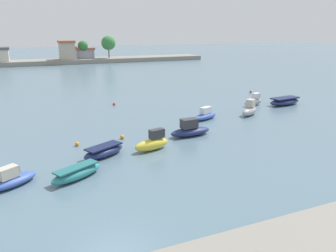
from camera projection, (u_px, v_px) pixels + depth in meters
moored_boat_1 at (12, 179)px, 22.79m from camera, size 3.63×2.95×1.48m
moored_boat_2 at (77, 173)px, 23.87m from camera, size 4.19×2.96×0.96m
moored_boat_3 at (104, 151)px, 28.12m from camera, size 4.21×3.09×0.95m
moored_boat_4 at (152, 143)px, 29.53m from camera, size 3.54×1.78×1.85m
moored_boat_5 at (190, 130)px, 33.48m from camera, size 4.42×1.78×1.79m
moored_boat_6 at (205, 115)px, 39.57m from camera, size 3.98×2.50×1.49m
moored_boat_7 at (250, 110)px, 41.46m from camera, size 3.54×2.77×1.97m
moored_boat_8 at (253, 101)px, 46.67m from camera, size 3.42×1.63×1.71m
moored_boat_9 at (285, 101)px, 47.11m from camera, size 5.49×2.55×1.07m
mooring_buoy_0 at (251, 92)px, 56.05m from camera, size 0.39×0.39×0.39m
mooring_buoy_1 at (77, 144)px, 30.70m from camera, size 0.38×0.38×0.38m
mooring_buoy_2 at (114, 104)px, 47.04m from camera, size 0.37×0.37×0.37m
mooring_buoy_3 at (122, 137)px, 32.64m from camera, size 0.41×0.41×0.41m
distant_shoreline at (14, 57)px, 96.68m from camera, size 108.06×9.16×8.31m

